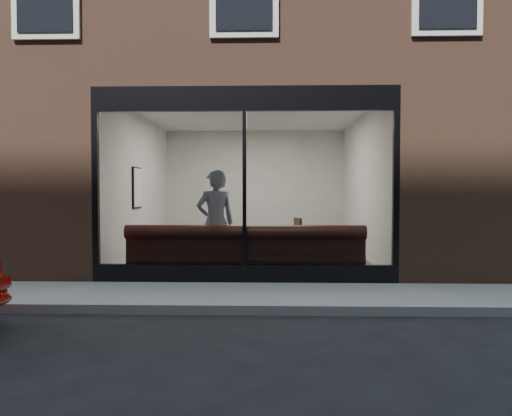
{
  "coord_description": "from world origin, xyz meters",
  "views": [
    {
      "loc": [
        0.42,
        -6.07,
        1.51
      ],
      "look_at": [
        0.18,
        2.4,
        1.21
      ],
      "focal_mm": 35.0,
      "sensor_mm": 36.0,
      "label": 1
    }
  ],
  "objects_px": {
    "person": "(216,223)",
    "cafe_table_left": "(197,230)",
    "cafe_chair_right": "(289,252)",
    "cafe_table_right": "(288,231)",
    "cafe_chair_left": "(214,256)",
    "banquette": "(246,265)"
  },
  "relations": [
    {
      "from": "cafe_table_right",
      "to": "cafe_chair_left",
      "type": "height_order",
      "value": "cafe_table_right"
    },
    {
      "from": "cafe_chair_left",
      "to": "cafe_table_left",
      "type": "bearing_deg",
      "value": 2.71
    },
    {
      "from": "banquette",
      "to": "person",
      "type": "height_order",
      "value": "person"
    },
    {
      "from": "person",
      "to": "cafe_table_left",
      "type": "bearing_deg",
      "value": -81.0
    },
    {
      "from": "cafe_table_right",
      "to": "cafe_chair_left",
      "type": "distance_m",
      "value": 1.55
    },
    {
      "from": "person",
      "to": "cafe_table_left",
      "type": "height_order",
      "value": "person"
    },
    {
      "from": "person",
      "to": "cafe_chair_left",
      "type": "height_order",
      "value": "person"
    },
    {
      "from": "banquette",
      "to": "person",
      "type": "bearing_deg",
      "value": 149.99
    },
    {
      "from": "cafe_chair_right",
      "to": "cafe_table_right",
      "type": "bearing_deg",
      "value": 71.6
    },
    {
      "from": "person",
      "to": "cafe_chair_right",
      "type": "height_order",
      "value": "person"
    },
    {
      "from": "person",
      "to": "cafe_table_left",
      "type": "distance_m",
      "value": 0.95
    },
    {
      "from": "cafe_table_right",
      "to": "banquette",
      "type": "bearing_deg",
      "value": -130.31
    },
    {
      "from": "cafe_chair_left",
      "to": "banquette",
      "type": "bearing_deg",
      "value": 116.01
    },
    {
      "from": "cafe_table_left",
      "to": "cafe_table_right",
      "type": "bearing_deg",
      "value": -7.35
    },
    {
      "from": "banquette",
      "to": "cafe_table_right",
      "type": "xyz_separation_m",
      "value": [
        0.76,
        0.9,
        0.52
      ]
    },
    {
      "from": "person",
      "to": "cafe_chair_left",
      "type": "bearing_deg",
      "value": -102.06
    },
    {
      "from": "cafe_table_left",
      "to": "cafe_chair_right",
      "type": "distance_m",
      "value": 1.98
    },
    {
      "from": "cafe_table_left",
      "to": "banquette",
      "type": "bearing_deg",
      "value": -48.21
    },
    {
      "from": "cafe_table_right",
      "to": "cafe_chair_right",
      "type": "relative_size",
      "value": 1.54
    },
    {
      "from": "cafe_chair_right",
      "to": "person",
      "type": "bearing_deg",
      "value": 31.05
    },
    {
      "from": "cafe_chair_right",
      "to": "cafe_table_left",
      "type": "bearing_deg",
      "value": 3.65
    },
    {
      "from": "cafe_chair_right",
      "to": "banquette",
      "type": "bearing_deg",
      "value": 49.86
    }
  ]
}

